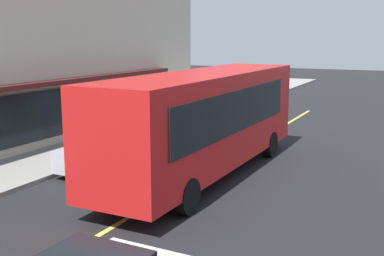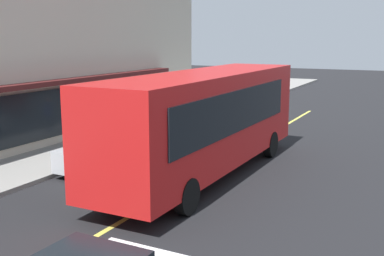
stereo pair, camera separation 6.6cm
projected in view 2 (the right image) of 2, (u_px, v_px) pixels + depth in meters
The scene contains 6 objects.
ground at pixel (175, 190), 14.75m from camera, with size 120.00×120.00×0.00m, color black.
sidewalk at pixel (35, 165), 17.29m from camera, with size 80.00×3.11×0.15m, color gray.
lane_centre_stripe at pixel (175, 190), 14.75m from camera, with size 36.00×0.16×0.01m, color #D8D14C.
bus at pixel (207, 118), 15.97m from camera, with size 11.16×2.71×3.50m.
car_silver at pixel (113, 148), 17.03m from camera, with size 4.37×2.00×1.52m.
pedestrian_near_storefront at pixel (118, 118), 20.83m from camera, with size 0.34×0.34×1.68m.
Camera 2 is at (-12.40, -6.80, 4.64)m, focal length 44.76 mm.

